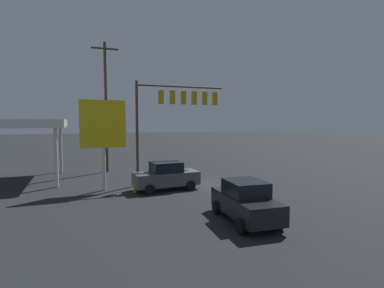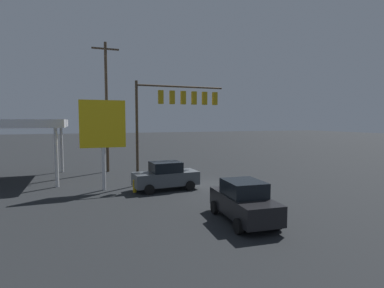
{
  "view_description": "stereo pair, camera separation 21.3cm",
  "coord_description": "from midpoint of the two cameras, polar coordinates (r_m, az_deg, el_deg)",
  "views": [
    {
      "loc": [
        8.52,
        20.12,
        4.73
      ],
      "look_at": [
        0.0,
        -2.0,
        2.89
      ],
      "focal_mm": 28.0,
      "sensor_mm": 36.0,
      "label": 1
    },
    {
      "loc": [
        8.32,
        20.19,
        4.73
      ],
      "look_at": [
        0.0,
        -2.0,
        2.89
      ],
      "focal_mm": 28.0,
      "sensor_mm": 36.0,
      "label": 2
    }
  ],
  "objects": [
    {
      "name": "gas_station_canopy",
      "position": [
        27.11,
        -32.46,
        3.23
      ],
      "size": [
        9.29,
        7.94,
        4.84
      ],
      "color": "silver",
      "rests_on": "ground"
    },
    {
      "name": "traffic_signal_assembly",
      "position": [
        22.78,
        -2.89,
        7.4
      ],
      "size": [
        6.86,
        0.43,
        7.6
      ],
      "color": "#473828",
      "rests_on": "ground"
    },
    {
      "name": "utility_pole",
      "position": [
        28.69,
        -15.75,
        7.22
      ],
      "size": [
        2.4,
        0.26,
        11.82
      ],
      "color": "#473828",
      "rests_on": "ground"
    },
    {
      "name": "ground_plane",
      "position": [
        22.35,
        2.09,
        -7.78
      ],
      "size": [
        200.0,
        200.0,
        0.0
      ],
      "primitive_type": "plane",
      "color": "black"
    },
    {
      "name": "sedan_waiting",
      "position": [
        20.74,
        -4.73,
        -6.08
      ],
      "size": [
        4.5,
        2.27,
        1.93
      ],
      "rotation": [
        0.0,
        0.0,
        0.06
      ],
      "color": "#474C51",
      "rests_on": "ground"
    },
    {
      "name": "fire_hydrant",
      "position": [
        20.33,
        -10.56,
        -7.83
      ],
      "size": [
        0.24,
        0.24,
        0.88
      ],
      "color": "gold",
      "rests_on": "ground"
    },
    {
      "name": "sedan_far",
      "position": [
        14.56,
        10.21,
        -10.67
      ],
      "size": [
        2.32,
        4.52,
        1.93
      ],
      "rotation": [
        0.0,
        0.0,
        1.49
      ],
      "color": "black",
      "rests_on": "ground"
    },
    {
      "name": "price_sign",
      "position": [
        21.03,
        -16.36,
        3.18
      ],
      "size": [
        3.0,
        0.27,
        6.12
      ],
      "color": "silver",
      "rests_on": "ground"
    }
  ]
}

